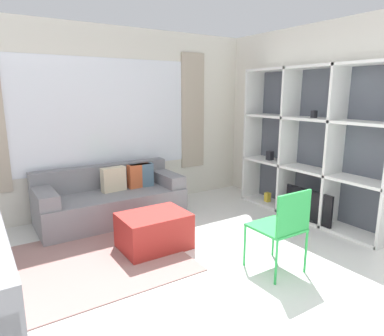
{
  "coord_description": "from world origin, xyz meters",
  "views": [
    {
      "loc": [
        -1.68,
        -1.7,
        1.77
      ],
      "look_at": [
        0.57,
        1.77,
        0.85
      ],
      "focal_mm": 32.0,
      "sensor_mm": 36.0,
      "label": 1
    }
  ],
  "objects_px": {
    "shelving_unit": "(312,147)",
    "folding_chair": "(283,224)",
    "ottoman": "(154,231)",
    "couch_main": "(112,200)"
  },
  "relations": [
    {
      "from": "shelving_unit",
      "to": "folding_chair",
      "type": "relative_size",
      "value": 2.7
    },
    {
      "from": "folding_chair",
      "to": "couch_main",
      "type": "bearing_deg",
      "value": -69.2
    },
    {
      "from": "shelving_unit",
      "to": "ottoman",
      "type": "height_order",
      "value": "shelving_unit"
    },
    {
      "from": "ottoman",
      "to": "folding_chair",
      "type": "distance_m",
      "value": 1.47
    },
    {
      "from": "ottoman",
      "to": "folding_chair",
      "type": "bearing_deg",
      "value": -55.9
    },
    {
      "from": "shelving_unit",
      "to": "couch_main",
      "type": "relative_size",
      "value": 1.18
    },
    {
      "from": "ottoman",
      "to": "folding_chair",
      "type": "height_order",
      "value": "folding_chair"
    },
    {
      "from": "couch_main",
      "to": "folding_chair",
      "type": "xyz_separation_m",
      "value": [
        0.89,
        -2.34,
        0.23
      ]
    },
    {
      "from": "shelving_unit",
      "to": "ottoman",
      "type": "bearing_deg",
      "value": 172.93
    },
    {
      "from": "couch_main",
      "to": "ottoman",
      "type": "relative_size",
      "value": 2.59
    }
  ]
}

